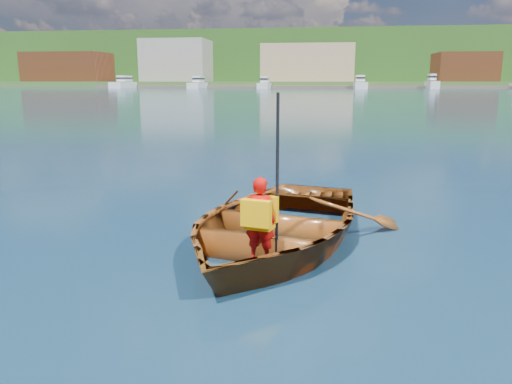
{
  "coord_description": "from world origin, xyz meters",
  "views": [
    {
      "loc": [
        1.04,
        -7.23,
        2.13
      ],
      "look_at": [
        0.18,
        -0.93,
        0.71
      ],
      "focal_mm": 35.0,
      "sensor_mm": 36.0,
      "label": 1
    }
  ],
  "objects_px": {
    "marina_yachts": "(330,84)",
    "rowboat": "(274,224)",
    "dock": "(345,87)",
    "child_paddler": "(260,218)"
  },
  "relations": [
    {
      "from": "rowboat",
      "to": "dock",
      "type": "height_order",
      "value": "dock"
    },
    {
      "from": "rowboat",
      "to": "marina_yachts",
      "type": "relative_size",
      "value": 0.03
    },
    {
      "from": "marina_yachts",
      "to": "rowboat",
      "type": "bearing_deg",
      "value": -90.81
    },
    {
      "from": "dock",
      "to": "marina_yachts",
      "type": "xyz_separation_m",
      "value": [
        -4.38,
        -4.67,
        0.96
      ]
    },
    {
      "from": "rowboat",
      "to": "child_paddler",
      "type": "xyz_separation_m",
      "value": [
        -0.06,
        -0.91,
        0.34
      ]
    },
    {
      "from": "dock",
      "to": "rowboat",
      "type": "bearing_deg",
      "value": -92.47
    },
    {
      "from": "child_paddler",
      "to": "dock",
      "type": "height_order",
      "value": "child_paddler"
    },
    {
      "from": "child_paddler",
      "to": "marina_yachts",
      "type": "xyz_separation_m",
      "value": [
        2.11,
        145.17,
        0.74
      ]
    },
    {
      "from": "child_paddler",
      "to": "marina_yachts",
      "type": "distance_m",
      "value": 145.18
    },
    {
      "from": "dock",
      "to": "child_paddler",
      "type": "bearing_deg",
      "value": -92.48
    }
  ]
}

